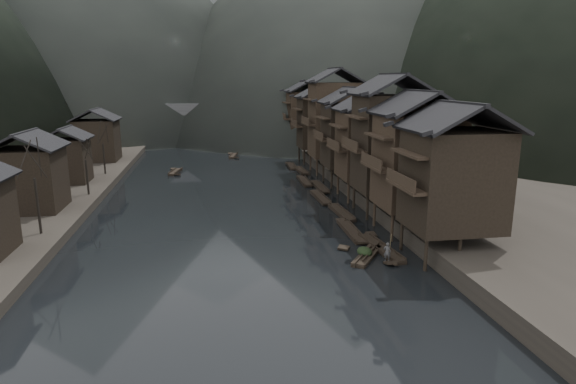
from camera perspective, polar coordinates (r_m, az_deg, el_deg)
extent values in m
plane|color=black|center=(45.38, -6.50, -5.39)|extent=(300.00, 300.00, 0.00)
cube|color=#2D2823|center=(91.81, 14.51, 4.35)|extent=(40.00, 200.00, 1.80)
cube|color=#2D2823|center=(90.41, -30.72, 2.58)|extent=(40.00, 200.00, 1.20)
cylinder|color=black|center=(38.64, 16.03, -7.17)|extent=(0.30, 0.30, 2.90)
cylinder|color=black|center=(42.76, 13.31, -5.02)|extent=(0.30, 0.30, 2.90)
cylinder|color=black|center=(39.86, 19.63, -6.80)|extent=(0.30, 0.30, 2.90)
cylinder|color=black|center=(43.87, 16.64, -4.75)|extent=(0.30, 0.30, 2.90)
cube|color=black|center=(40.66, 19.03, 1.35)|extent=(7.00, 6.00, 7.93)
cube|color=black|center=(39.02, 13.80, 0.62)|extent=(1.20, 5.70, 0.25)
cylinder|color=black|center=(44.70, 12.24, -4.16)|extent=(0.30, 0.30, 2.90)
cylinder|color=black|center=(49.00, 10.20, -2.52)|extent=(0.30, 0.30, 2.90)
cylinder|color=black|center=(45.76, 15.45, -3.93)|extent=(0.30, 0.30, 2.90)
cylinder|color=black|center=(49.97, 13.18, -2.35)|extent=(0.30, 0.30, 2.90)
cube|color=black|center=(46.76, 15.05, 3.55)|extent=(7.00, 6.00, 8.65)
cube|color=black|center=(45.34, 10.40, 2.94)|extent=(1.20, 5.70, 0.25)
cylinder|color=black|center=(51.00, 9.39, -1.86)|extent=(0.30, 0.30, 2.90)
cylinder|color=black|center=(55.42, 7.82, -0.59)|extent=(0.30, 0.30, 2.90)
cylinder|color=black|center=(51.93, 12.27, -1.71)|extent=(0.30, 0.30, 2.90)
cylinder|color=black|center=(56.28, 10.49, -0.47)|extent=(0.30, 0.30, 2.90)
cube|color=black|center=(53.03, 12.01, 5.67)|extent=(7.00, 6.00, 10.21)
cube|color=black|center=(51.79, 7.84, 5.09)|extent=(1.20, 5.70, 0.25)
cylinder|color=black|center=(57.46, 7.18, -0.07)|extent=(0.30, 0.30, 2.90)
cylinder|color=black|center=(61.96, 5.93, 0.94)|extent=(0.30, 0.30, 2.90)
cylinder|color=black|center=(58.29, 9.77, 0.03)|extent=(0.30, 0.30, 2.90)
cylinder|color=black|center=(62.73, 8.36, 1.02)|extent=(0.30, 0.30, 2.90)
cube|color=black|center=(59.68, 9.55, 5.59)|extent=(7.00, 6.00, 8.14)
cube|color=black|center=(58.57, 5.81, 5.16)|extent=(1.20, 5.70, 0.25)
cylinder|color=black|center=(64.99, 5.20, 1.53)|extent=(0.30, 0.30, 2.90)
cylinder|color=black|center=(69.55, 4.21, 2.33)|extent=(0.30, 0.30, 2.90)
cylinder|color=black|center=(65.72, 7.52, 1.61)|extent=(0.30, 0.30, 2.90)
cylinder|color=black|center=(70.24, 6.40, 2.39)|extent=(0.30, 0.30, 2.90)
cube|color=black|center=(67.22, 7.36, 6.71)|extent=(7.00, 6.00, 8.62)
cube|color=black|center=(66.24, 4.01, 6.32)|extent=(1.20, 5.70, 0.25)
cylinder|color=black|center=(73.57, 3.45, 2.94)|extent=(0.30, 0.30, 2.90)
cylinder|color=black|center=(78.19, 2.68, 3.57)|extent=(0.30, 0.30, 2.90)
cylinder|color=black|center=(74.22, 5.53, 3.00)|extent=(0.30, 0.30, 2.90)
cylinder|color=black|center=(78.80, 4.64, 3.61)|extent=(0.30, 0.30, 2.90)
cube|color=black|center=(75.71, 5.44, 8.51)|extent=(7.00, 6.00, 11.29)
cube|color=black|center=(74.85, 2.43, 8.06)|extent=(1.20, 5.70, 0.25)
cylinder|color=black|center=(83.21, 1.94, 4.16)|extent=(0.30, 0.30, 2.90)
cylinder|color=black|center=(87.87, 1.33, 4.65)|extent=(0.30, 0.30, 2.90)
cylinder|color=black|center=(83.79, 3.79, 4.21)|extent=(0.30, 0.30, 2.90)
cylinder|color=black|center=(88.41, 3.08, 4.69)|extent=(0.30, 0.30, 2.90)
cube|color=black|center=(85.50, 3.71, 8.19)|extent=(7.00, 6.00, 8.65)
cube|color=black|center=(84.73, 1.04, 7.87)|extent=(1.20, 5.70, 0.25)
cylinder|color=black|center=(94.88, 0.52, 5.30)|extent=(0.30, 0.30, 2.90)
cylinder|color=black|center=(99.57, 0.05, 5.67)|extent=(0.30, 0.30, 2.90)
cylinder|color=black|center=(95.38, 2.16, 5.33)|extent=(0.30, 0.30, 2.90)
cylinder|color=black|center=(100.05, 1.61, 5.71)|extent=(0.30, 0.30, 2.90)
cube|color=black|center=(97.16, 2.11, 9.02)|extent=(7.00, 6.00, 9.34)
cube|color=black|center=(96.49, -0.25, 8.72)|extent=(1.20, 5.70, 0.25)
cube|color=black|center=(57.04, -28.22, 1.58)|extent=(6.00, 6.00, 6.50)
cube|color=black|center=(70.29, -24.63, 3.59)|extent=(5.00, 5.00, 5.80)
cube|color=black|center=(87.55, -21.66, 5.87)|extent=(6.50, 6.50, 6.80)
cylinder|color=black|center=(47.88, -27.47, -1.20)|extent=(0.24, 0.24, 5.05)
cylinder|color=black|center=(62.14, -23.26, 1.83)|extent=(0.24, 0.24, 4.18)
cylinder|color=black|center=(74.74, -20.94, 3.89)|extent=(0.24, 0.24, 4.41)
cube|color=black|center=(42.70, 10.86, -6.55)|extent=(1.90, 7.48, 0.30)
cube|color=black|center=(42.64, 10.87, -6.32)|extent=(1.94, 7.34, 0.10)
cube|color=black|center=(45.92, 9.81, -4.90)|extent=(1.03, 1.00, 0.36)
cube|color=black|center=(39.43, 12.10, -8.09)|extent=(1.03, 1.00, 0.36)
cube|color=black|center=(46.79, 7.46, -4.65)|extent=(1.20, 7.04, 0.30)
cube|color=black|center=(46.73, 7.46, -4.44)|extent=(1.25, 6.90, 0.10)
cube|color=black|center=(49.83, 6.30, -3.33)|extent=(0.95, 0.88, 0.35)
cube|color=black|center=(43.71, 8.79, -5.80)|extent=(0.95, 0.88, 0.35)
cube|color=black|center=(52.93, 6.33, -2.49)|extent=(1.47, 6.49, 0.30)
cube|color=black|center=(52.88, 6.34, -2.31)|extent=(1.51, 6.37, 0.10)
cube|color=black|center=(55.81, 5.67, -1.50)|extent=(0.98, 0.85, 0.34)
cube|color=black|center=(49.99, 7.09, -3.29)|extent=(0.98, 0.85, 0.34)
cube|color=black|center=(59.40, 3.85, -0.70)|extent=(1.26, 6.61, 0.30)
cube|color=black|center=(59.36, 3.86, -0.53)|extent=(1.31, 6.48, 0.10)
cube|color=black|center=(62.38, 3.26, 0.12)|extent=(0.95, 0.83, 0.34)
cube|color=black|center=(56.37, 4.51, -1.33)|extent=(0.95, 0.83, 0.34)
cube|color=black|center=(65.21, 3.79, 0.57)|extent=(1.10, 6.94, 0.30)
cube|color=black|center=(65.17, 3.79, 0.72)|extent=(1.16, 6.80, 0.10)
cube|color=black|center=(68.36, 3.16, 1.29)|extent=(0.94, 0.85, 0.35)
cube|color=black|center=(62.03, 4.48, 0.03)|extent=(0.94, 0.85, 0.35)
cube|color=black|center=(68.75, 1.95, 1.25)|extent=(1.30, 6.33, 0.30)
cube|color=black|center=(68.72, 1.95, 1.40)|extent=(1.35, 6.21, 0.10)
cube|color=black|center=(71.61, 1.40, 1.86)|extent=(0.96, 0.81, 0.33)
cube|color=black|center=(65.85, 2.55, 0.83)|extent=(0.96, 0.81, 0.33)
cube|color=black|center=(76.77, 1.56, 2.52)|extent=(1.50, 6.06, 0.30)
cube|color=black|center=(76.74, 1.56, 2.66)|extent=(1.55, 5.94, 0.10)
cube|color=black|center=(79.55, 1.31, 3.01)|extent=(0.98, 0.80, 0.33)
cube|color=black|center=(73.94, 1.83, 2.22)|extent=(0.98, 0.80, 0.33)
cube|color=black|center=(80.77, 0.43, 3.07)|extent=(1.40, 5.90, 0.30)
cube|color=black|center=(80.73, 0.43, 3.19)|extent=(1.45, 5.79, 0.10)
cube|color=black|center=(83.44, 0.00, 3.49)|extent=(0.97, 0.77, 0.32)
cube|color=black|center=(78.05, 0.88, 2.81)|extent=(0.97, 0.77, 0.32)
cube|color=black|center=(77.89, -13.20, 2.33)|extent=(1.99, 5.20, 0.30)
cube|color=black|center=(77.85, -13.21, 2.46)|extent=(2.02, 5.11, 0.10)
cube|color=black|center=(80.25, -13.45, 2.74)|extent=(0.96, 0.79, 0.30)
cube|color=black|center=(75.48, -12.95, 2.11)|extent=(0.96, 0.79, 0.30)
cube|color=black|center=(92.51, -6.50, 4.29)|extent=(2.03, 5.54, 0.30)
cube|color=black|center=(92.48, -6.50, 4.40)|extent=(2.06, 5.44, 0.10)
cube|color=black|center=(95.00, -6.88, 4.60)|extent=(0.96, 0.83, 0.31)
cube|color=black|center=(89.98, -6.09, 4.13)|extent=(0.96, 0.83, 0.31)
cube|color=black|center=(107.12, -9.30, 5.42)|extent=(1.98, 5.67, 0.30)
cube|color=black|center=(107.10, -9.30, 5.51)|extent=(2.01, 5.57, 0.10)
cube|color=black|center=(109.72, -9.56, 5.67)|extent=(0.96, 0.83, 0.32)
cube|color=black|center=(104.49, -9.03, 5.31)|extent=(0.96, 0.83, 0.32)
cube|color=black|center=(113.27, -4.89, 5.96)|extent=(3.09, 4.59, 0.30)
cube|color=black|center=(113.25, -4.89, 6.05)|extent=(3.09, 4.53, 0.10)
cube|color=black|center=(115.29, -4.44, 6.17)|extent=(1.03, 0.92, 0.29)
cube|color=black|center=(111.22, -5.35, 5.89)|extent=(1.03, 0.92, 0.29)
cube|color=#4C4C4F|center=(115.22, -8.49, 9.51)|extent=(40.00, 6.00, 1.60)
cube|color=#4C4C4F|center=(112.45, -8.49, 10.09)|extent=(40.00, 0.50, 1.00)
cube|color=#4C4C4F|center=(117.84, -8.54, 10.23)|extent=(40.00, 0.50, 1.00)
cube|color=#4C4C4F|center=(116.16, -15.40, 7.24)|extent=(3.20, 6.00, 6.40)
cube|color=#4C4C4F|center=(115.56, -10.67, 7.45)|extent=(3.20, 6.00, 6.40)
cube|color=#4C4C4F|center=(115.70, -6.18, 7.61)|extent=(3.20, 6.00, 6.40)
cube|color=#4C4C4F|center=(116.61, -1.47, 7.72)|extent=(3.20, 6.00, 6.40)
cube|color=black|center=(40.74, 9.33, -7.47)|extent=(3.86, 4.84, 0.30)
cube|color=black|center=(40.68, 9.34, -7.23)|extent=(3.85, 4.79, 0.10)
cube|color=black|center=(42.09, 6.63, -6.49)|extent=(1.14, 1.07, 0.30)
cube|color=black|center=(39.39, 12.25, -8.12)|extent=(1.14, 1.07, 0.30)
ellipsoid|color=black|center=(40.65, 9.08, -6.51)|extent=(1.23, 1.61, 0.74)
imported|color=#4C4C4E|center=(39.32, 11.69, -6.64)|extent=(0.69, 0.59, 1.62)
cylinder|color=#8C7A51|center=(38.65, 12.14, -3.25)|extent=(0.85, 2.36, 3.20)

